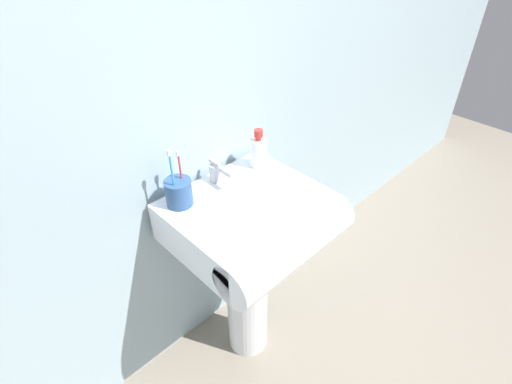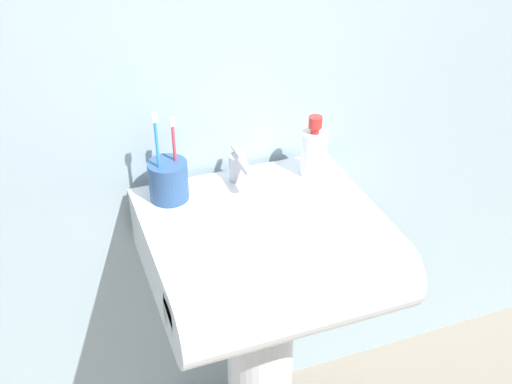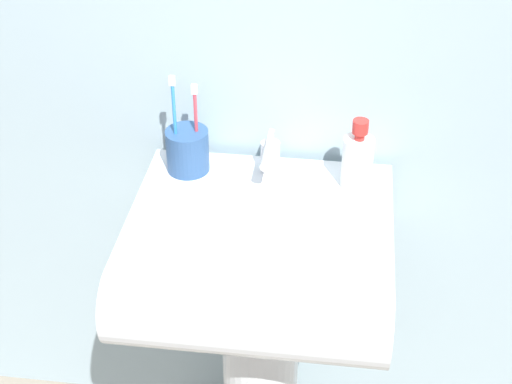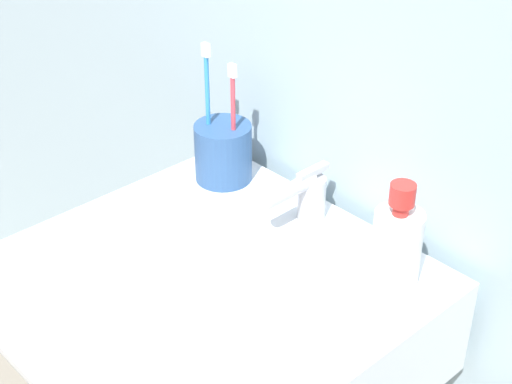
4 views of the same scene
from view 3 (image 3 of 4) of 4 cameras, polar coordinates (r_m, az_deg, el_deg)
name	(u,v)px [view 3 (image 3 of 4)]	position (r m, az deg, el deg)	size (l,w,h in m)	color
sink_pedestal	(260,383)	(1.86, 0.32, -13.71)	(0.17, 0.17, 0.68)	white
sink_basin	(258,261)	(1.53, 0.11, -5.01)	(0.51, 0.48, 0.15)	white
faucet	(270,155)	(1.62, 1.00, 2.69)	(0.04, 0.12, 0.08)	#B7B7BC
toothbrush_cup	(187,150)	(1.63, -5.01, 3.09)	(0.09, 0.09, 0.22)	#2D5184
soap_bottle	(358,160)	(1.58, 7.40, 2.30)	(0.06, 0.06, 0.15)	white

